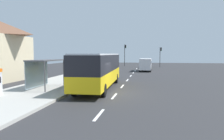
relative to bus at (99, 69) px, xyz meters
name	(u,v)px	position (x,y,z in m)	size (l,w,h in m)	color
ground_plane	(129,76)	(1.71, 11.73, -1.86)	(56.00, 92.00, 0.04)	#2D2D30
sidewalk_platform	(50,87)	(-4.69, -0.27, -1.75)	(6.20, 30.00, 0.18)	#ADAAA3
lane_stripe_seg_0	(99,115)	(1.96, -8.27, -1.84)	(0.16, 2.20, 0.01)	silver
lane_stripe_seg_1	(114,96)	(1.96, -3.27, -1.84)	(0.16, 2.20, 0.01)	silver
lane_stripe_seg_2	(122,86)	(1.96, 1.73, -1.84)	(0.16, 2.20, 0.01)	silver
lane_stripe_seg_3	(127,80)	(1.96, 6.73, -1.84)	(0.16, 2.20, 0.01)	silver
lane_stripe_seg_4	(131,76)	(1.96, 11.73, -1.84)	(0.16, 2.20, 0.01)	silver
lane_stripe_seg_5	(133,73)	(1.96, 16.73, -1.84)	(0.16, 2.20, 0.01)	silver
lane_stripe_seg_6	(135,70)	(1.96, 21.73, -1.84)	(0.16, 2.20, 0.01)	silver
lane_stripe_seg_7	(137,69)	(1.96, 26.73, -1.84)	(0.16, 2.20, 0.01)	silver
bus	(99,69)	(0.00, 0.00, 0.00)	(2.81, 11.07, 3.21)	yellow
white_van	(146,64)	(3.91, 20.36, -0.50)	(2.16, 5.26, 2.30)	silver
sedan_near	(147,65)	(4.01, 28.92, -1.05)	(2.00, 4.48, 1.52)	#195933
recycling_bin_yellow	(73,81)	(-2.49, -0.09, -1.19)	(0.52, 0.52, 0.95)	yellow
recycling_bin_red	(75,80)	(-2.49, 0.61, -1.19)	(0.52, 0.52, 0.95)	red
recycling_bin_green	(78,79)	(-2.49, 1.31, -1.19)	(0.52, 0.52, 0.95)	green
traffic_light_near_side	(160,54)	(7.21, 33.48, 1.33)	(0.49, 0.28, 4.76)	#2D2D2D
traffic_light_far_side	(125,52)	(-1.39, 34.28, 1.77)	(0.49, 0.28, 5.48)	#2D2D2D
bus_shelter	(43,66)	(-4.70, -1.56, 0.25)	(1.80, 4.00, 2.50)	#4C4C51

